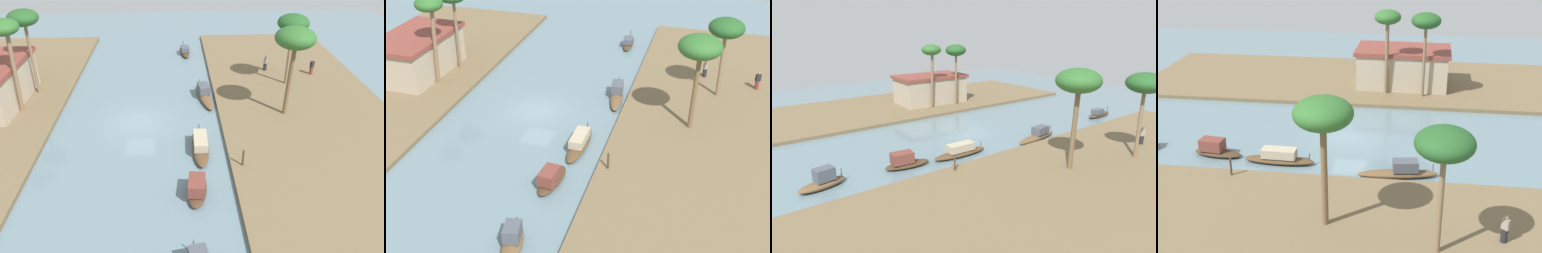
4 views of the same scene
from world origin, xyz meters
The scene contains 13 objects.
river_water centered at (0.00, 0.00, 0.00)m, with size 73.38×73.38×0.00m, color slate.
riverbank_left centered at (0.00, -14.33, 0.17)m, with size 44.73×15.05×0.33m, color brown.
riverbank_right centered at (0.00, 14.33, 0.17)m, with size 44.73×15.05×0.33m, color brown.
sampan_with_tall_canopy centered at (-9.08, -4.31, 0.49)m, with size 3.65×1.60×1.27m.
sampan_with_red_awning centered at (-4.27, -4.88, 0.42)m, with size 4.99×1.28×1.09m.
sampan_near_left_bank centered at (4.15, -5.85, 0.43)m, with size 5.39×1.76×1.21m.
person_by_mooring centered at (9.86, -12.80, 1.00)m, with size 0.51×0.51×1.58m.
mooring_post centered at (-6.75, -7.59, 0.94)m, with size 0.14×0.14×1.22m, color #4C3823.
palm_tree_left_near centered at (0.34, -12.41, 6.73)m, with size 3.15×3.15×7.41m.
palm_tree_left_far centered at (6.38, -14.08, 6.23)m, with size 2.89×2.89×6.80m.
palm_tree_right_tall centered at (5.54, 9.64, 7.16)m, with size 2.62×2.62×7.73m.
palm_tree_right_short centered at (2.13, 9.96, 7.14)m, with size 2.38×2.38×7.84m.
riverside_building centered at (3.56, 12.85, 2.20)m, with size 9.16×5.55×3.69m.
Camera 4 is at (4.89, -36.23, 16.33)m, focal length 48.41 mm.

